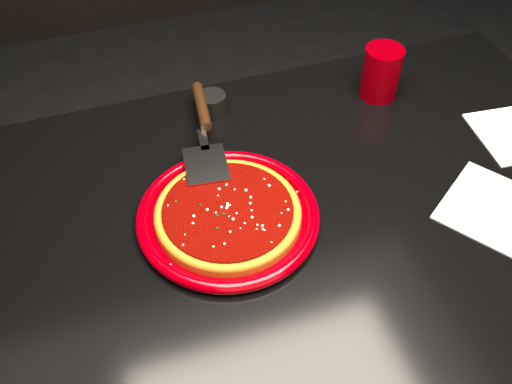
# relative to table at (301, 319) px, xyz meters

# --- Properties ---
(table) EXTENTS (1.20, 0.80, 0.75)m
(table) POSITION_rel_table_xyz_m (0.00, 0.00, 0.00)
(table) COLOR black
(table) RESTS_ON floor
(plate) EXTENTS (0.39, 0.39, 0.02)m
(plate) POSITION_rel_table_xyz_m (-0.15, 0.02, 0.39)
(plate) COLOR #840005
(plate) RESTS_ON table
(pizza_crust) EXTENTS (0.31, 0.31, 0.01)m
(pizza_crust) POSITION_rel_table_xyz_m (-0.15, 0.02, 0.39)
(pizza_crust) COLOR #945716
(pizza_crust) RESTS_ON plate
(pizza_crust_rim) EXTENTS (0.31, 0.31, 0.02)m
(pizza_crust_rim) POSITION_rel_table_xyz_m (-0.15, 0.02, 0.40)
(pizza_crust_rim) COLOR #945716
(pizza_crust_rim) RESTS_ON plate
(pizza_sauce) EXTENTS (0.27, 0.27, 0.01)m
(pizza_sauce) POSITION_rel_table_xyz_m (-0.15, 0.02, 0.40)
(pizza_sauce) COLOR #6F0602
(pizza_sauce) RESTS_ON plate
(parmesan_dusting) EXTENTS (0.21, 0.21, 0.01)m
(parmesan_dusting) POSITION_rel_table_xyz_m (-0.15, 0.02, 0.41)
(parmesan_dusting) COLOR #FCF2C6
(parmesan_dusting) RESTS_ON plate
(basil_flecks) EXTENTS (0.20, 0.20, 0.00)m
(basil_flecks) POSITION_rel_table_xyz_m (-0.15, 0.02, 0.41)
(basil_flecks) COLOR black
(basil_flecks) RESTS_ON plate
(pizza_server) EXTENTS (0.13, 0.33, 0.02)m
(pizza_server) POSITION_rel_table_xyz_m (-0.14, 0.21, 0.42)
(pizza_server) COLOR silver
(pizza_server) RESTS_ON plate
(cup) EXTENTS (0.10, 0.10, 0.11)m
(cup) POSITION_rel_table_xyz_m (0.25, 0.25, 0.43)
(cup) COLOR #810006
(cup) RESTS_ON table
(napkin_a) EXTENTS (0.24, 0.24, 0.00)m
(napkin_a) POSITION_rel_table_xyz_m (0.30, -0.11, 0.38)
(napkin_a) COLOR silver
(napkin_a) RESTS_ON table
(ramekin) EXTENTS (0.07, 0.07, 0.04)m
(ramekin) POSITION_rel_table_xyz_m (-0.10, 0.31, 0.40)
(ramekin) COLOR black
(ramekin) RESTS_ON table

